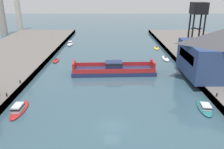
# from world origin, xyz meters

# --- Properties ---
(ground_plane) EXTENTS (400.00, 400.00, 0.00)m
(ground_plane) POSITION_xyz_m (0.00, 0.00, 0.00)
(ground_plane) COLOR #385666
(chain_ferry) EXTENTS (21.88, 6.96, 3.30)m
(chain_ferry) POSITION_xyz_m (0.51, 25.15, 1.01)
(chain_ferry) COLOR navy
(chain_ferry) RESTS_ON ground
(moored_boat_near_left) EXTENTS (2.60, 5.58, 0.86)m
(moored_boat_near_left) POSITION_xyz_m (17.00, 53.09, 0.19)
(moored_boat_near_left) COLOR yellow
(moored_boat_near_left) RESTS_ON ground
(moored_boat_near_right) EXTENTS (1.90, 6.26, 0.98)m
(moored_boat_near_right) POSITION_xyz_m (17.18, 38.52, 0.25)
(moored_boat_near_right) COLOR white
(moored_boat_near_right) RESTS_ON ground
(moored_boat_mid_left) EXTENTS (2.14, 7.29, 1.47)m
(moored_boat_mid_left) POSITION_xyz_m (-16.74, 4.87, 0.56)
(moored_boat_mid_left) COLOR red
(moored_boat_mid_left) RESTS_ON ground
(moored_boat_mid_right) EXTENTS (3.09, 6.89, 1.17)m
(moored_boat_mid_right) POSITION_xyz_m (17.10, 5.62, 0.43)
(moored_boat_mid_right) COLOR #237075
(moored_boat_mid_right) RESTS_ON ground
(moored_boat_far_left) EXTENTS (1.80, 5.02, 0.96)m
(moored_boat_far_left) POSITION_xyz_m (-17.39, 36.34, 0.24)
(moored_boat_far_left) COLOR red
(moored_boat_far_left) RESTS_ON ground
(moored_boat_far_right) EXTENTS (2.35, 6.40, 1.23)m
(moored_boat_far_right) POSITION_xyz_m (-17.10, 60.12, 0.45)
(moored_boat_far_right) COLOR white
(moored_boat_far_right) RESTS_ON ground
(warehouse_shed) EXTENTS (15.93, 15.03, 11.08)m
(warehouse_shed) POSITION_xyz_m (25.59, 20.64, 6.89)
(warehouse_shed) COLOR navy
(warehouse_shed) RESTS_ON quay_right
(crane_tower) EXTENTS (3.80, 3.80, 16.44)m
(crane_tower) POSITION_xyz_m (22.74, 30.11, 14.64)
(crane_tower) COLOR black
(crane_tower) RESTS_ON quay_right
(bollard_left_aft) EXTENTS (0.32, 0.32, 0.71)m
(bollard_left_aft) POSITION_xyz_m (-20.25, 8.37, 1.74)
(bollard_left_aft) COLOR black
(bollard_left_aft) RESTS_ON quay_left
(bollard_right_aft) EXTENTS (0.32, 0.32, 0.71)m
(bollard_right_aft) POSITION_xyz_m (20.25, 8.35, 1.74)
(bollard_right_aft) COLOR black
(bollard_right_aft) RESTS_ON quay_right
(bollard_left_far) EXTENTS (0.32, 0.32, 0.71)m
(bollard_left_far) POSITION_xyz_m (-20.25, 15.13, 1.74)
(bollard_left_far) COLOR black
(bollard_left_far) RESTS_ON quay_left
(bollard_right_far) EXTENTS (0.32, 0.32, 0.71)m
(bollard_right_far) POSITION_xyz_m (20.25, 15.18, 1.74)
(bollard_right_far) COLOR black
(bollard_right_far) RESTS_ON quay_right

